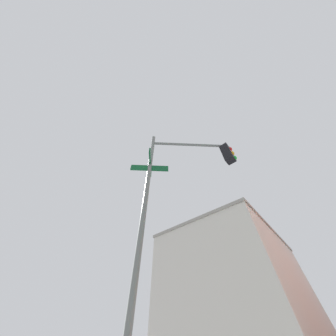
{
  "coord_description": "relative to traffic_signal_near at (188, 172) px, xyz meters",
  "views": [
    {
      "loc": [
        -4.75,
        -8.86,
        1.18
      ],
      "look_at": [
        -6.64,
        -6.74,
        4.31
      ],
      "focal_mm": 16.29,
      "sensor_mm": 36.0,
      "label": 1
    }
  ],
  "objects": [
    {
      "name": "traffic_signal_near",
      "position": [
        0.0,
        0.0,
        0.0
      ],
      "size": [
        2.44,
        2.41,
        6.23
      ],
      "color": "slate",
      "rests_on": "ground_plane"
    },
    {
      "name": "building_stucco",
      "position": [
        -9.09,
        24.77,
        1.67
      ],
      "size": [
        15.19,
        21.5,
        12.1
      ],
      "color": "beige",
      "rests_on": "ground_plane"
    }
  ]
}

